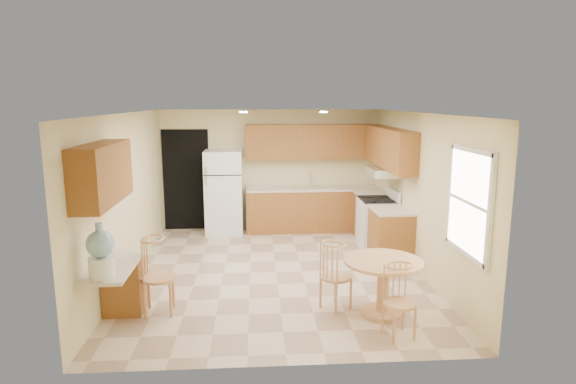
{
  "coord_description": "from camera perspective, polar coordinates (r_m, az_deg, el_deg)",
  "views": [
    {
      "loc": [
        -0.3,
        -7.27,
        2.7
      ],
      "look_at": [
        0.21,
        0.3,
        1.24
      ],
      "focal_mm": 30.0,
      "sensor_mm": 36.0,
      "label": 1
    }
  ],
  "objects": [
    {
      "name": "can_light_a",
      "position": [
        8.47,
        -5.3,
        9.42
      ],
      "size": [
        0.14,
        0.14,
        0.02
      ],
      "primitive_type": "cylinder",
      "color": "white",
      "rests_on": "ceiling"
    },
    {
      "name": "stove",
      "position": [
        9.01,
        10.56,
        -3.6
      ],
      "size": [
        0.65,
        0.76,
        1.09
      ],
      "color": "white",
      "rests_on": "floor"
    },
    {
      "name": "desk_top",
      "position": [
        6.14,
        -19.96,
        -8.28
      ],
      "size": [
        0.5,
        1.2,
        0.04
      ],
      "primitive_type": "cube",
      "color": "beige",
      "rests_on": "desk_pedestal"
    },
    {
      "name": "floor",
      "position": [
        7.76,
        -1.44,
        -9.45
      ],
      "size": [
        5.5,
        5.5,
        0.0
      ],
      "primitive_type": "plane",
      "color": "beige",
      "rests_on": "ground"
    },
    {
      "name": "wall_back",
      "position": [
        10.12,
        -2.14,
        2.67
      ],
      "size": [
        4.5,
        0.02,
        2.5
      ],
      "primitive_type": "cube",
      "color": "beige",
      "rests_on": "floor"
    },
    {
      "name": "counter_back",
      "position": [
        9.95,
        2.97,
        0.42
      ],
      "size": [
        2.75,
        0.63,
        0.04
      ],
      "primitive_type": "cube",
      "color": "beige",
      "rests_on": "base_cab_back"
    },
    {
      "name": "counter_right_a",
      "position": [
        9.57,
        9.8,
        -0.15
      ],
      "size": [
        0.63,
        0.59,
        0.04
      ],
      "primitive_type": "cube",
      "color": "beige",
      "rests_on": "base_cab_right_a"
    },
    {
      "name": "desk_pedestal",
      "position": [
        6.61,
        -18.83,
        -10.41
      ],
      "size": [
        0.48,
        0.42,
        0.72
      ],
      "primitive_type": "cube",
      "color": "#965C26",
      "rests_on": "floor"
    },
    {
      "name": "upper_cab_right",
      "position": [
        8.85,
        11.83,
        5.17
      ],
      "size": [
        0.33,
        2.42,
        0.7
      ],
      "primitive_type": "cube",
      "color": "#965C26",
      "rests_on": "wall_right"
    },
    {
      "name": "window",
      "position": [
        6.1,
        20.72,
        -1.14
      ],
      "size": [
        0.06,
        1.12,
        1.3
      ],
      "color": "white",
      "rests_on": "wall_right"
    },
    {
      "name": "ceiling",
      "position": [
        7.27,
        -1.53,
        9.34
      ],
      "size": [
        4.5,
        5.5,
        0.02
      ],
      "primitive_type": "cube",
      "color": "white",
      "rests_on": "wall_back"
    },
    {
      "name": "can_light_b",
      "position": [
        8.55,
        4.25,
        9.45
      ],
      "size": [
        0.14,
        0.14,
        0.02
      ],
      "primitive_type": "cylinder",
      "color": "white",
      "rests_on": "ceiling"
    },
    {
      "name": "wall_front",
      "position": [
        4.75,
        -0.08,
        -6.84
      ],
      "size": [
        4.5,
        0.02,
        2.5
      ],
      "primitive_type": "cube",
      "color": "beige",
      "rests_on": "floor"
    },
    {
      "name": "base_cab_right_a",
      "position": [
        9.66,
        9.71,
        -2.8
      ],
      "size": [
        0.6,
        0.59,
        0.87
      ],
      "primitive_type": "cube",
      "color": "#965C26",
      "rests_on": "floor"
    },
    {
      "name": "wall_left",
      "position": [
        7.66,
        -18.55,
        -0.56
      ],
      "size": [
        0.02,
        5.5,
        2.5
      ],
      "primitive_type": "cube",
      "color": "beige",
      "rests_on": "floor"
    },
    {
      "name": "chair_table_b",
      "position": [
        5.68,
        13.36,
        -12.02
      ],
      "size": [
        0.37,
        0.39,
        0.84
      ],
      "rotation": [
        0.0,
        0.0,
        3.36
      ],
      "color": "tan",
      "rests_on": "floor"
    },
    {
      "name": "doorway",
      "position": [
        10.24,
        -11.97,
        1.4
      ],
      "size": [
        0.9,
        0.02,
        2.1
      ],
      "primitive_type": "cube",
      "color": "black",
      "rests_on": "floor"
    },
    {
      "name": "base_cab_right_b",
      "position": [
        8.3,
        12.05,
        -5.16
      ],
      "size": [
        0.6,
        0.8,
        0.87
      ],
      "primitive_type": "cube",
      "color": "#965C26",
      "rests_on": "floor"
    },
    {
      "name": "water_crock",
      "position": [
        5.66,
        -21.31,
        -6.78
      ],
      "size": [
        0.3,
        0.3,
        0.62
      ],
      "color": "white",
      "rests_on": "desk_top"
    },
    {
      "name": "sink",
      "position": [
        9.95,
        2.83,
        0.55
      ],
      "size": [
        0.78,
        0.44,
        0.01
      ],
      "primitive_type": "cube",
      "color": "silver",
      "rests_on": "counter_back"
    },
    {
      "name": "counter_right_b",
      "position": [
        8.19,
        12.18,
        -2.1
      ],
      "size": [
        0.63,
        0.8,
        0.04
      ],
      "primitive_type": "cube",
      "color": "beige",
      "rests_on": "base_cab_right_b"
    },
    {
      "name": "base_cab_back",
      "position": [
        10.04,
        2.94,
        -2.13
      ],
      "size": [
        2.75,
        0.6,
        0.87
      ],
      "primitive_type": "cube",
      "color": "#965C26",
      "rests_on": "floor"
    },
    {
      "name": "upper_cab_back",
      "position": [
        9.96,
        2.93,
        6.0
      ],
      "size": [
        2.75,
        0.33,
        0.7
      ],
      "primitive_type": "cube",
      "color": "#965C26",
      "rests_on": "wall_back"
    },
    {
      "name": "upper_cab_left",
      "position": [
        6.0,
        -21.16,
        2.04
      ],
      "size": [
        0.33,
        1.4,
        0.7
      ],
      "primitive_type": "cube",
      "color": "#965C26",
      "rests_on": "wall_left"
    },
    {
      "name": "wall_right",
      "position": [
        7.83,
        15.19,
        -0.13
      ],
      "size": [
        0.02,
        5.5,
        2.5
      ],
      "primitive_type": "cube",
      "color": "beige",
      "rests_on": "floor"
    },
    {
      "name": "chair_table_a",
      "position": [
        6.27,
        5.85,
        -9.28
      ],
      "size": [
        0.39,
        0.49,
        0.89
      ],
      "rotation": [
        0.0,
        0.0,
        -0.92
      ],
      "color": "tan",
      "rests_on": "floor"
    },
    {
      "name": "refrigerator",
      "position": [
        9.86,
        -7.59,
        -0.0
      ],
      "size": [
        0.75,
        0.73,
        1.7
      ],
      "color": "white",
      "rests_on": "floor"
    },
    {
      "name": "dining_table",
      "position": [
        6.26,
        11.14,
        -10.1
      ],
      "size": [
        0.98,
        0.98,
        0.73
      ],
      "rotation": [
        0.0,
        0.0,
        0.1
      ],
      "color": "tan",
      "rests_on": "floor"
    },
    {
      "name": "chair_desk",
      "position": [
        6.29,
        -15.31,
        -8.96
      ],
      "size": [
        0.44,
        0.56,
        0.99
      ],
      "rotation": [
        0.0,
        0.0,
        -1.51
      ],
      "color": "tan",
      "rests_on": "floor"
    },
    {
      "name": "range_hood",
      "position": [
        8.85,
        11.25,
        2.39
      ],
      "size": [
        0.5,
        0.76,
        0.14
      ],
      "primitive_type": "cube",
      "color": "silver",
      "rests_on": "upper_cab_right"
    }
  ]
}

